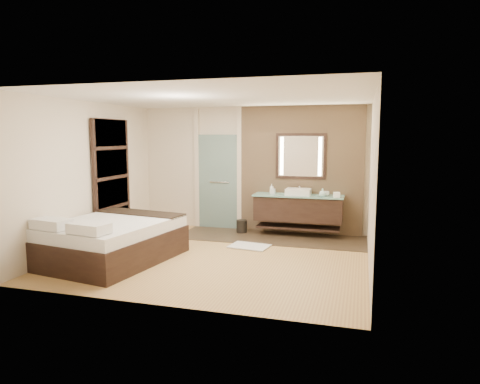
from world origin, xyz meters
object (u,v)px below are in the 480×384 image
(vanity, at_px, (298,208))
(mirror_unit, at_px, (301,156))
(waste_bin, at_px, (242,226))
(bed, at_px, (111,240))

(vanity, height_order, mirror_unit, mirror_unit)
(mirror_unit, xyz_separation_m, waste_bin, (-1.20, -0.31, -1.51))
(vanity, height_order, bed, vanity)
(bed, distance_m, waste_bin, 3.01)
(vanity, relative_size, bed, 0.78)
(vanity, distance_m, waste_bin, 1.28)
(bed, bearing_deg, waste_bin, 67.67)
(bed, height_order, waste_bin, bed)
(mirror_unit, bearing_deg, vanity, -90.00)
(waste_bin, bearing_deg, mirror_unit, 14.33)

